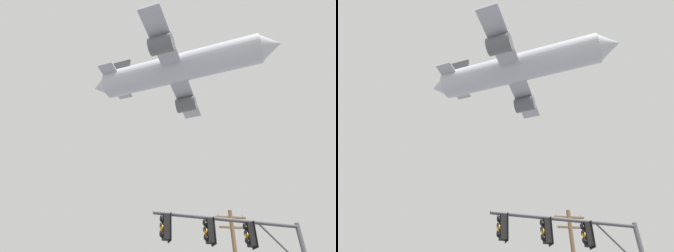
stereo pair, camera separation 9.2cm
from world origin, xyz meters
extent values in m
cylinder|color=#4C4C51|center=(3.13, 6.79, 5.47)|extent=(6.39, 1.06, 0.15)
cylinder|color=#4C4C51|center=(5.36, 7.11, 4.56)|extent=(1.98, 0.36, 1.88)
cube|color=black|center=(0.45, 6.41, 4.95)|extent=(0.30, 0.35, 0.90)
cylinder|color=black|center=(0.45, 6.41, 5.46)|extent=(0.05, 0.05, 0.12)
cube|color=black|center=(0.59, 6.43, 4.95)|extent=(0.09, 0.46, 1.04)
sphere|color=black|center=(0.31, 6.39, 5.22)|extent=(0.20, 0.20, 0.20)
cylinder|color=black|center=(0.24, 6.38, 5.28)|extent=(0.07, 0.21, 0.21)
sphere|color=orange|center=(0.31, 6.39, 4.94)|extent=(0.20, 0.20, 0.20)
cylinder|color=black|center=(0.24, 6.38, 5.00)|extent=(0.07, 0.21, 0.21)
sphere|color=black|center=(0.31, 6.39, 4.66)|extent=(0.20, 0.20, 0.20)
cylinder|color=black|center=(0.24, 6.38, 4.72)|extent=(0.07, 0.21, 0.21)
cube|color=black|center=(2.20, 6.66, 4.95)|extent=(0.30, 0.35, 0.90)
cylinder|color=black|center=(2.20, 6.66, 5.46)|extent=(0.05, 0.05, 0.12)
cube|color=black|center=(2.34, 6.68, 4.95)|extent=(0.09, 0.46, 1.04)
sphere|color=black|center=(2.06, 6.64, 5.22)|extent=(0.20, 0.20, 0.20)
cylinder|color=black|center=(1.99, 6.63, 5.28)|extent=(0.07, 0.21, 0.21)
sphere|color=orange|center=(2.06, 6.64, 4.94)|extent=(0.20, 0.20, 0.20)
cylinder|color=black|center=(1.99, 6.63, 5.00)|extent=(0.07, 0.21, 0.21)
sphere|color=black|center=(2.06, 6.64, 4.66)|extent=(0.20, 0.20, 0.20)
cylinder|color=black|center=(1.99, 6.63, 4.72)|extent=(0.07, 0.21, 0.21)
cube|color=black|center=(3.95, 6.91, 4.95)|extent=(0.30, 0.35, 0.90)
cylinder|color=black|center=(3.95, 6.91, 5.46)|extent=(0.05, 0.05, 0.12)
cube|color=black|center=(4.09, 6.93, 4.95)|extent=(0.09, 0.46, 1.04)
sphere|color=black|center=(3.81, 6.89, 5.22)|extent=(0.20, 0.20, 0.20)
cylinder|color=black|center=(3.75, 6.88, 5.28)|extent=(0.07, 0.21, 0.21)
sphere|color=orange|center=(3.81, 6.89, 4.94)|extent=(0.20, 0.20, 0.20)
cylinder|color=black|center=(3.75, 6.88, 5.00)|extent=(0.07, 0.21, 0.21)
sphere|color=black|center=(3.81, 6.89, 4.66)|extent=(0.20, 0.20, 0.20)
cylinder|color=black|center=(3.75, 6.88, 4.72)|extent=(0.07, 0.21, 0.21)
cube|color=brown|center=(6.21, 14.99, 8.49)|extent=(2.20, 0.12, 0.12)
cube|color=brown|center=(6.21, 14.99, 7.79)|extent=(1.80, 0.12, 0.12)
cylinder|color=gray|center=(5.31, 14.99, 8.61)|extent=(0.10, 0.10, 0.18)
cylinder|color=gray|center=(7.11, 14.99, 8.61)|extent=(0.10, 0.10, 0.18)
cylinder|color=#B7BCC6|center=(4.68, 24.28, 33.94)|extent=(22.90, 13.98, 4.17)
cone|color=#B7BCC6|center=(16.39, 18.60, 33.94)|extent=(4.30, 4.81, 3.96)
cone|color=#B7BCC6|center=(-6.91, 29.90, 33.94)|extent=(3.89, 4.32, 3.54)
cube|color=#A8ADB7|center=(4.10, 24.56, 33.32)|extent=(12.24, 21.16, 0.47)
cylinder|color=#595B60|center=(6.80, 30.14, 32.07)|extent=(3.83, 3.47, 2.34)
cylinder|color=#595B60|center=(1.39, 18.99, 32.07)|extent=(3.83, 3.47, 2.34)
cube|color=#333338|center=(-4.46, 28.71, 36.29)|extent=(3.42, 1.87, 4.95)
cube|color=#A8ADB7|center=(-4.69, 28.82, 34.34)|extent=(5.52, 8.05, 0.26)
camera|label=1|loc=(-0.98, -4.49, 1.57)|focal=30.82mm
camera|label=2|loc=(-0.89, -4.51, 1.57)|focal=30.82mm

